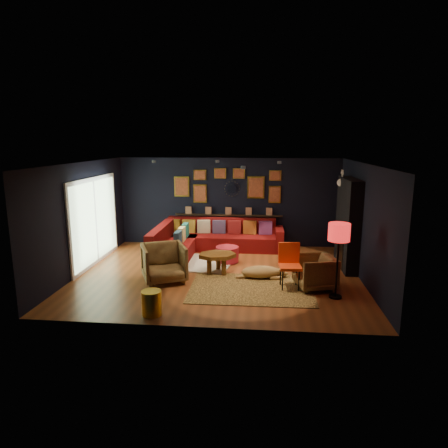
# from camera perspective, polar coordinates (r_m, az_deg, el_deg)

# --- Properties ---
(floor) EXTENTS (6.50, 6.50, 0.00)m
(floor) POSITION_cam_1_polar(r_m,az_deg,el_deg) (9.50, -0.80, -7.16)
(floor) COLOR brown
(floor) RESTS_ON ground
(room_walls) EXTENTS (6.50, 6.50, 6.50)m
(room_walls) POSITION_cam_1_polar(r_m,az_deg,el_deg) (9.11, -0.82, 2.36)
(room_walls) COLOR black
(room_walls) RESTS_ON ground
(sectional) EXTENTS (3.41, 2.69, 0.86)m
(sectional) POSITION_cam_1_polar(r_m,az_deg,el_deg) (11.21, -2.89, -2.49)
(sectional) COLOR #6A0C07
(sectional) RESTS_ON ground
(ledge) EXTENTS (3.20, 0.12, 0.04)m
(ledge) POSITION_cam_1_polar(r_m,az_deg,el_deg) (11.85, 0.64, 1.28)
(ledge) COLOR black
(ledge) RESTS_ON room_walls
(gallery_wall) EXTENTS (3.15, 0.04, 1.02)m
(gallery_wall) POSITION_cam_1_polar(r_m,az_deg,el_deg) (11.76, 0.60, 5.57)
(gallery_wall) COLOR gold
(gallery_wall) RESTS_ON room_walls
(sunburst_mirror) EXTENTS (0.47, 0.16, 0.47)m
(sunburst_mirror) POSITION_cam_1_polar(r_m,az_deg,el_deg) (11.77, 1.15, 5.04)
(sunburst_mirror) COLOR silver
(sunburst_mirror) RESTS_ON room_walls
(fireplace) EXTENTS (0.31, 1.60, 2.20)m
(fireplace) POSITION_cam_1_polar(r_m,az_deg,el_deg) (10.26, 17.21, -0.35)
(fireplace) COLOR black
(fireplace) RESTS_ON ground
(deer_head) EXTENTS (0.50, 0.28, 0.45)m
(deer_head) POSITION_cam_1_polar(r_m,az_deg,el_deg) (10.60, 17.27, 5.67)
(deer_head) COLOR white
(deer_head) RESTS_ON fireplace
(sliding_door) EXTENTS (0.06, 2.80, 2.20)m
(sliding_door) POSITION_cam_1_polar(r_m,az_deg,el_deg) (10.61, -17.96, 0.43)
(sliding_door) COLOR white
(sliding_door) RESTS_ON ground
(ceiling_spots) EXTENTS (3.30, 2.50, 0.06)m
(ceiling_spots) POSITION_cam_1_polar(r_m,az_deg,el_deg) (9.79, -0.31, 8.72)
(ceiling_spots) COLOR black
(ceiling_spots) RESTS_ON room_walls
(shag_rug) EXTENTS (2.27, 1.80, 0.03)m
(shag_rug) POSITION_cam_1_polar(r_m,az_deg,el_deg) (10.38, -4.70, -5.46)
(shag_rug) COLOR silver
(shag_rug) RESTS_ON ground
(leopard_rug) EXTENTS (2.62, 1.88, 0.01)m
(leopard_rug) POSITION_cam_1_polar(r_m,az_deg,el_deg) (8.62, 3.90, -9.18)
(leopard_rug) COLOR tan
(leopard_rug) RESTS_ON ground
(coffee_table) EXTENTS (1.04, 0.88, 0.45)m
(coffee_table) POSITION_cam_1_polar(r_m,az_deg,el_deg) (9.46, -0.97, -4.77)
(coffee_table) COLOR brown
(coffee_table) RESTS_ON shag_rug
(pouf) EXTENTS (0.59, 0.59, 0.39)m
(pouf) POSITION_cam_1_polar(r_m,az_deg,el_deg) (10.31, 0.45, -4.32)
(pouf) COLOR maroon
(pouf) RESTS_ON shag_rug
(armchair_left) EXTENTS (1.17, 1.14, 0.93)m
(armchair_left) POSITION_cam_1_polar(r_m,az_deg,el_deg) (9.00, -8.57, -5.29)
(armchair_left) COLOR tan
(armchair_left) RESTS_ON ground
(armchair_right) EXTENTS (0.88, 0.92, 0.79)m
(armchair_right) POSITION_cam_1_polar(r_m,az_deg,el_deg) (8.72, 12.83, -6.49)
(armchair_right) COLOR tan
(armchair_right) RESTS_ON ground
(gold_stool) EXTENTS (0.36, 0.36, 0.46)m
(gold_stool) POSITION_cam_1_polar(r_m,az_deg,el_deg) (7.44, -10.30, -11.03)
(gold_stool) COLOR gold
(gold_stool) RESTS_ON ground
(orange_chair) EXTENTS (0.49, 0.49, 0.96)m
(orange_chair) POSITION_cam_1_polar(r_m,az_deg,el_deg) (8.64, 9.34, -5.31)
(orange_chair) COLOR black
(orange_chair) RESTS_ON ground
(floor_lamp) EXTENTS (0.42, 0.42, 1.53)m
(floor_lamp) POSITION_cam_1_polar(r_m,az_deg,el_deg) (8.08, 16.10, -1.62)
(floor_lamp) COLOR black
(floor_lamp) RESTS_ON ground
(dog) EXTENTS (1.27, 0.73, 0.38)m
(dog) POSITION_cam_1_polar(r_m,az_deg,el_deg) (9.19, 5.31, -6.52)
(dog) COLOR #B1834E
(dog) RESTS_ON leopard_rug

